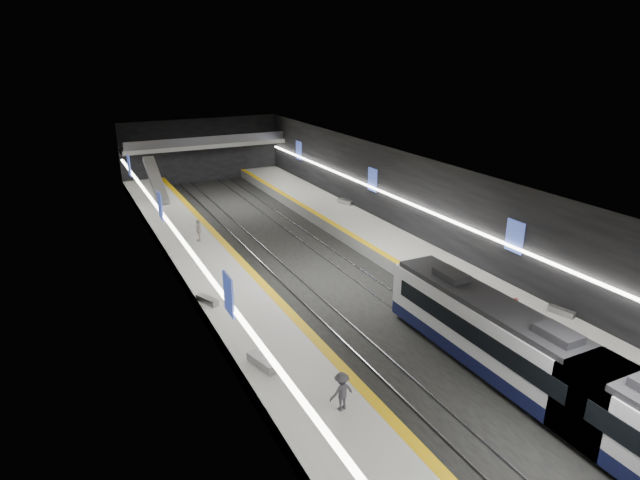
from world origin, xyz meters
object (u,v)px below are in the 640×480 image
bench_left_far (207,300)px  passenger_left_b (342,392)px  bench_left_near (262,363)px  bench_right_near (561,312)px  train (597,399)px  escalator (156,180)px  passenger_right_a (515,311)px  passenger_left_a (198,230)px  bench_right_far (345,202)px

bench_left_far → passenger_left_b: passenger_left_b is taller
bench_left_near → bench_right_near: 18.65m
train → bench_left_near: size_ratio=13.64×
train → passenger_left_b: (-9.42, 5.69, -0.27)m
escalator → passenger_right_a: size_ratio=4.82×
bench_left_far → escalator: bearing=61.9°
escalator → passenger_left_a: (0.51, -15.83, -0.96)m
bench_left_far → bench_right_far: bench_right_far is taller
bench_left_near → passenger_right_a: (14.96, -2.37, 0.59)m
bench_left_near → passenger_left_b: passenger_left_b is taller
passenger_right_a → passenger_left_b: size_ratio=0.89×
passenger_right_a → passenger_left_a: passenger_left_a is taller
bench_right_far → passenger_left_b: bearing=-137.2°
bench_right_near → passenger_left_b: (-16.42, -1.92, 0.74)m
bench_right_far → passenger_left_b: 33.42m
bench_left_far → bench_right_far: bearing=16.1°
bench_left_near → bench_right_far: size_ratio=1.07×
escalator → bench_left_far: escalator is taller
train → passenger_right_a: size_ratio=16.44×
bench_right_far → bench_left_near: bearing=-144.9°
train → bench_left_near: 15.53m
bench_left_far → passenger_right_a: size_ratio=1.04×
bench_left_near → passenger_left_b: bearing=-82.9°
bench_left_far → bench_right_near: bearing=-54.5°
train → bench_right_far: 35.51m
train → bench_left_near: (-11.43, 10.48, -0.95)m
escalator → passenger_right_a: bearing=-70.5°
train → passenger_right_a: 8.86m
passenger_right_a → escalator: bearing=35.9°
escalator → passenger_left_a: bearing=-88.2°
train → escalator: bearing=102.2°
bench_right_far → passenger_right_a: bearing=-115.2°
bench_left_far → passenger_right_a: (15.54, -10.71, 0.62)m
train → passenger_left_b: train is taller
passenger_right_a → passenger_left_a: (-13.03, 22.44, 0.11)m
passenger_right_a → train: bearing=172.9°
bench_right_far → passenger_left_a: size_ratio=0.99×
bench_right_far → passenger_right_a: size_ratio=1.12×
bench_right_near → bench_left_far: bearing=133.5°
escalator → bench_right_near: 42.36m
escalator → bench_left_near: size_ratio=4.00×
passenger_right_a → bench_left_far: bearing=71.8°
train → bench_right_near: bearing=47.4°
bench_right_near → passenger_left_a: (-16.49, 22.93, 0.75)m
train → passenger_right_a: (3.54, 8.12, -0.37)m
escalator → bench_right_far: size_ratio=4.29×
escalator → bench_right_far: bearing=-34.3°
bench_right_near → escalator: bearing=97.7°
bench_left_near → bench_left_far: size_ratio=1.16×
train → bench_left_near: train is taller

